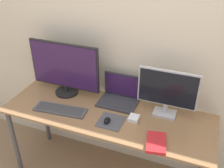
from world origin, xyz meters
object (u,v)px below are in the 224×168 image
at_px(monitor_left, 65,69).
at_px(power_brick, 134,118).
at_px(keyboard, 60,109).
at_px(laptop, 120,95).
at_px(monitor_right, 167,91).
at_px(mouse, 107,120).
at_px(book, 156,143).

height_order(monitor_left, power_brick, monitor_left).
bearing_deg(keyboard, laptop, 36.73).
bearing_deg(keyboard, monitor_right, 17.83).
distance_m(monitor_left, laptop, 0.54).
relative_size(monitor_left, mouse, 8.86).
bearing_deg(book, keyboard, 172.94).
bearing_deg(monitor_left, book, -21.74).
height_order(keyboard, power_brick, power_brick).
distance_m(keyboard, mouse, 0.43).
height_order(monitor_left, mouse, monitor_left).
relative_size(keyboard, power_brick, 5.20).
xyz_separation_m(laptop, mouse, (0.01, -0.32, -0.04)).
height_order(keyboard, book, book).
bearing_deg(power_brick, book, -42.08).
height_order(monitor_right, mouse, monitor_right).
bearing_deg(book, monitor_left, 158.26).
distance_m(laptop, mouse, 0.32).
distance_m(monitor_left, power_brick, 0.75).
bearing_deg(laptop, monitor_right, -6.24).
bearing_deg(mouse, monitor_left, 151.74).
xyz_separation_m(monitor_right, laptop, (-0.41, 0.04, -0.16)).
relative_size(monitor_left, monitor_right, 1.39).
relative_size(keyboard, book, 1.95).
bearing_deg(monitor_right, book, -87.76).
bearing_deg(monitor_left, laptop, 5.10).
bearing_deg(laptop, monitor_left, -174.90).
height_order(monitor_right, keyboard, monitor_right).
distance_m(laptop, book, 0.59).
bearing_deg(keyboard, mouse, -1.52).
relative_size(laptop, book, 1.42).
relative_size(laptop, power_brick, 3.77).
bearing_deg(monitor_right, laptop, 173.76).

